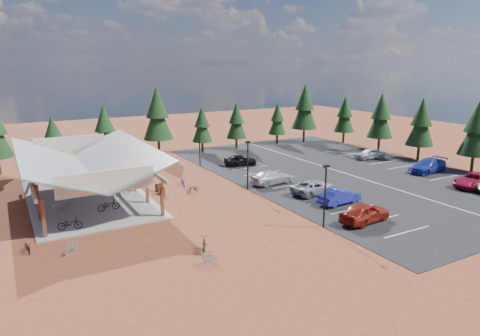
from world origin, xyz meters
TOP-DOWN VIEW (x-y plane):
  - ground at (0.00, 0.00)m, footprint 140.00×140.00m
  - asphalt_lot at (18.50, 3.00)m, footprint 27.00×44.00m
  - concrete_pad at (-10.00, 7.00)m, footprint 10.60×18.60m
  - bike_pavilion at (-10.00, 7.00)m, footprint 11.65×19.40m
  - lamp_post_0 at (5.00, -10.00)m, footprint 0.50×0.25m
  - lamp_post_1 at (5.00, 2.00)m, footprint 0.50×0.25m
  - lamp_post_2 at (5.00, 14.00)m, footprint 0.50×0.25m
  - trash_bin_0 at (-3.27, 4.71)m, footprint 0.60×0.60m
  - trash_bin_1 at (-3.31, 5.95)m, footprint 0.60×0.60m
  - pine_2 at (-11.05, 22.30)m, footprint 2.84×2.84m
  - pine_3 at (-5.01, 21.24)m, footprint 3.29×3.29m
  - pine_4 at (2.67, 22.99)m, footprint 4.14×4.14m
  - pine_5 at (8.82, 21.60)m, footprint 2.93×2.93m
  - pine_6 at (14.47, 21.53)m, footprint 3.06×3.06m
  - pine_7 at (22.32, 22.13)m, footprint 2.85×2.85m
  - pine_8 at (27.01, 21.15)m, footprint 4.11×4.11m
  - pine_10 at (32.36, -4.79)m, footprint 3.72×3.72m
  - pine_11 at (32.22, 2.79)m, footprint 3.61×3.61m
  - pine_12 at (32.14, 9.72)m, footprint 3.71×3.71m
  - pine_13 at (32.44, 17.58)m, footprint 3.29×3.29m
  - bike_0 at (-12.76, -0.80)m, footprint 1.95×1.04m
  - bike_1 at (-12.70, 4.58)m, footprint 1.73×0.89m
  - bike_2 at (-10.75, 10.14)m, footprint 1.61×0.87m
  - bike_3 at (-12.33, 13.84)m, footprint 1.70×0.59m
  - bike_4 at (-9.10, 2.26)m, footprint 1.93×0.72m
  - bike_5 at (-7.05, 5.97)m, footprint 1.68×0.49m
  - bike_6 at (-7.59, 7.90)m, footprint 1.78×0.79m
  - bike_7 at (-7.82, 12.91)m, footprint 1.84×0.80m
  - bike_8 at (-15.93, -3.52)m, footprint 0.71×1.59m
  - bike_9 at (-13.28, -5.04)m, footprint 1.33×1.38m
  - bike_12 at (-5.24, -9.43)m, footprint 1.44×2.00m
  - bike_13 at (-5.84, -11.29)m, footprint 1.51×0.47m
  - bike_14 at (-0.29, 6.64)m, footprint 1.05×2.01m
  - bike_16 at (-0.37, 3.78)m, footprint 1.81×1.30m
  - car_0 at (8.65, -10.80)m, footprint 4.95×2.46m
  - car_1 at (10.14, -6.15)m, footprint 4.46×1.86m
  - car_2 at (10.06, -2.49)m, footprint 5.22×2.94m
  - car_3 at (8.38, 2.60)m, footprint 5.14×2.45m
  - car_4 at (9.58, 11.68)m, footprint 4.43×2.50m
  - car_6 at (26.30, -8.95)m, footprint 5.65×3.02m
  - car_7 at (27.52, -2.33)m, footprint 5.76×2.84m
  - car_8 at (26.98, 6.39)m, footprint 4.53×2.49m

SIDE VIEW (x-z plane):
  - ground at x=0.00m, z-range 0.00..0.00m
  - asphalt_lot at x=18.50m, z-range 0.00..0.04m
  - concrete_pad at x=-10.00m, z-range 0.00..0.10m
  - bike_8 at x=-15.93m, z-range 0.00..0.81m
  - bike_9 at x=-13.28m, z-range 0.00..0.90m
  - bike_13 at x=-5.84m, z-range 0.00..0.90m
  - trash_bin_0 at x=-3.27m, z-range 0.00..0.90m
  - trash_bin_1 at x=-3.31m, z-range 0.00..0.90m
  - bike_16 at x=-0.37m, z-range 0.00..0.91m
  - bike_12 at x=-5.24m, z-range 0.00..1.00m
  - bike_14 at x=-0.29m, z-range 0.00..1.00m
  - bike_2 at x=-10.75m, z-range 0.10..0.91m
  - bike_6 at x=-7.59m, z-range 0.10..1.00m
  - bike_0 at x=-12.76m, z-range 0.10..1.07m
  - bike_1 at x=-12.70m, z-range 0.10..1.10m
  - bike_3 at x=-12.33m, z-range 0.10..1.10m
  - bike_5 at x=-7.05m, z-range 0.10..1.11m
  - bike_4 at x=-9.10m, z-range 0.10..1.11m
  - bike_7 at x=-7.82m, z-range 0.10..1.17m
  - car_2 at x=10.06m, z-range 0.04..1.42m
  - car_4 at x=9.58m, z-range 0.04..1.46m
  - car_1 at x=10.14m, z-range 0.04..1.48m
  - car_3 at x=8.38m, z-range 0.04..1.49m
  - car_8 at x=26.98m, z-range 0.04..1.50m
  - car_6 at x=26.30m, z-range 0.04..1.55m
  - car_7 at x=27.52m, z-range 0.04..1.65m
  - car_0 at x=8.65m, z-range 0.04..1.66m
  - lamp_post_0 at x=5.00m, z-range 0.41..5.55m
  - lamp_post_1 at x=5.00m, z-range 0.41..5.55m
  - lamp_post_2 at x=5.00m, z-range 0.41..5.55m
  - bike_pavilion at x=-10.00m, z-range 1.34..6.31m
  - pine_2 at x=-11.05m, z-range 0.73..7.33m
  - pine_7 at x=22.32m, z-range 0.73..7.38m
  - pine_5 at x=8.82m, z-range 0.75..7.58m
  - pine_6 at x=14.47m, z-range 0.78..7.92m
  - pine_13 at x=32.44m, z-range 0.85..8.51m
  - pine_3 at x=-5.01m, z-range 0.85..8.51m
  - pine_11 at x=32.22m, z-range 0.93..9.33m
  - pine_12 at x=32.14m, z-range 0.96..9.60m
  - pine_10 at x=32.36m, z-range 0.96..9.62m
  - pine_8 at x=27.01m, z-range 1.06..10.64m
  - pine_4 at x=2.67m, z-range 1.07..10.71m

